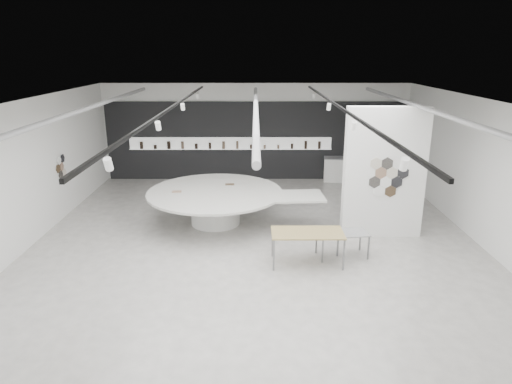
{
  "coord_description": "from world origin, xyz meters",
  "views": [
    {
      "loc": [
        -0.01,
        -10.99,
        4.98
      ],
      "look_at": [
        0.01,
        1.2,
        1.2
      ],
      "focal_mm": 32.0,
      "sensor_mm": 36.0,
      "label": 1
    }
  ],
  "objects_px": {
    "partition_column": "(384,173)",
    "sample_table_stone": "(343,235)",
    "display_island": "(218,202)",
    "kitchen_counter": "(345,169)",
    "sample_table_wood": "(307,234)"
  },
  "relations": [
    {
      "from": "sample_table_wood",
      "to": "kitchen_counter",
      "type": "distance_m",
      "value": 7.72
    },
    {
      "from": "partition_column",
      "to": "display_island",
      "type": "relative_size",
      "value": 0.68
    },
    {
      "from": "sample_table_stone",
      "to": "kitchen_counter",
      "type": "xyz_separation_m",
      "value": [
        1.38,
        6.98,
        -0.11
      ]
    },
    {
      "from": "sample_table_stone",
      "to": "kitchen_counter",
      "type": "height_order",
      "value": "kitchen_counter"
    },
    {
      "from": "sample_table_wood",
      "to": "display_island",
      "type": "bearing_deg",
      "value": 131.33
    },
    {
      "from": "sample_table_wood",
      "to": "partition_column",
      "type": "bearing_deg",
      "value": 38.69
    },
    {
      "from": "display_island",
      "to": "sample_table_stone",
      "type": "bearing_deg",
      "value": -38.62
    },
    {
      "from": "partition_column",
      "to": "kitchen_counter",
      "type": "relative_size",
      "value": 2.04
    },
    {
      "from": "partition_column",
      "to": "sample_table_stone",
      "type": "xyz_separation_m",
      "value": [
        -1.33,
        -1.43,
        -1.21
      ]
    },
    {
      "from": "display_island",
      "to": "kitchen_counter",
      "type": "relative_size",
      "value": 3.01
    },
    {
      "from": "kitchen_counter",
      "to": "display_island",
      "type": "bearing_deg",
      "value": -127.44
    },
    {
      "from": "sample_table_wood",
      "to": "sample_table_stone",
      "type": "height_order",
      "value": "sample_table_wood"
    },
    {
      "from": "display_island",
      "to": "kitchen_counter",
      "type": "bearing_deg",
      "value": 41.3
    },
    {
      "from": "display_island",
      "to": "sample_table_stone",
      "type": "height_order",
      "value": "display_island"
    },
    {
      "from": "sample_table_stone",
      "to": "kitchen_counter",
      "type": "bearing_deg",
      "value": 78.78
    }
  ]
}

